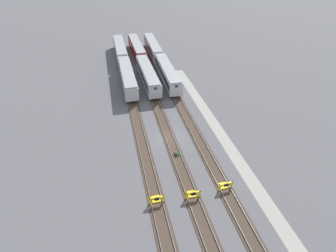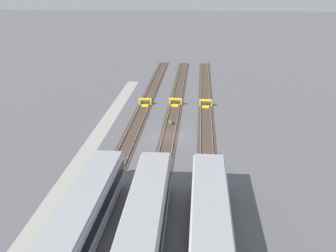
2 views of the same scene
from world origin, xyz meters
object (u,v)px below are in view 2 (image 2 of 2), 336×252
at_px(bumper_stop_middle_track, 206,104).
at_px(weed_clump, 170,123).
at_px(subway_car_front_row_right_inner, 81,221).
at_px(bumper_stop_near_inner_track, 175,102).
at_px(subway_car_front_row_centre, 144,224).
at_px(bumper_stop_nearest_track, 145,102).
at_px(subway_car_back_row_leftmost, 210,228).

xyz_separation_m(bumper_stop_middle_track, weed_clump, (8.08, -4.79, -0.27)).
distance_m(subway_car_front_row_right_inner, bumper_stop_near_inner_track, 34.64).
height_order(subway_car_front_row_centre, subway_car_front_row_right_inner, same).
relative_size(bumper_stop_middle_track, weed_clump, 2.18).
bearing_deg(bumper_stop_near_inner_track, bumper_stop_nearest_track, -84.88).
bearing_deg(subway_car_front_row_right_inner, bumper_stop_middle_track, 164.69).
xyz_separation_m(subway_car_front_row_centre, bumper_stop_near_inner_track, (-34.30, 0.00, -1.53)).
xyz_separation_m(subway_car_back_row_leftmost, bumper_stop_middle_track, (-34.03, 0.01, -1.53)).
distance_m(bumper_stop_near_inner_track, weed_clump, 8.35).
relative_size(subway_car_back_row_leftmost, weed_clump, 19.58).
xyz_separation_m(subway_car_front_row_right_inner, bumper_stop_middle_track, (-34.03, 9.32, -1.53)).
relative_size(subway_car_front_row_centre, bumper_stop_middle_track, 9.01).
height_order(bumper_stop_nearest_track, bumper_stop_near_inner_track, same).
height_order(bumper_stop_near_inner_track, bumper_stop_middle_track, same).
distance_m(bumper_stop_near_inner_track, bumper_stop_middle_track, 4.70).
height_order(subway_car_front_row_right_inner, weed_clump, subway_car_front_row_right_inner).
relative_size(subway_car_front_row_right_inner, bumper_stop_near_inner_track, 8.98).
height_order(subway_car_front_row_right_inner, bumper_stop_nearest_track, subway_car_front_row_right_inner).
height_order(subway_car_back_row_leftmost, bumper_stop_near_inner_track, subway_car_back_row_leftmost).
xyz_separation_m(subway_car_front_row_centre, subway_car_front_row_right_inner, (-0.00, -4.62, 0.00)).
xyz_separation_m(bumper_stop_nearest_track, bumper_stop_middle_track, (-0.15, 9.34, 0.00)).
bearing_deg(bumper_stop_middle_track, bumper_stop_nearest_track, -89.08).
height_order(subway_car_front_row_centre, bumper_stop_middle_track, subway_car_front_row_centre).
distance_m(subway_car_front_row_right_inner, bumper_stop_middle_track, 35.31).
bearing_deg(weed_clump, subway_car_front_row_centre, 0.20).
height_order(subway_car_back_row_leftmost, weed_clump, subway_car_back_row_leftmost).
xyz_separation_m(subway_car_front_row_centre, bumper_stop_middle_track, (-34.03, 4.69, -1.53)).
bearing_deg(subway_car_front_row_right_inner, subway_car_back_row_leftmost, 90.00).
relative_size(subway_car_back_row_leftmost, bumper_stop_middle_track, 8.99).
xyz_separation_m(subway_car_front_row_right_inner, weed_clump, (-25.95, 4.53, -1.80)).
height_order(subway_car_back_row_leftmost, bumper_stop_nearest_track, subway_car_back_row_leftmost).
bearing_deg(subway_car_back_row_leftmost, subway_car_front_row_centre, -90.00).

